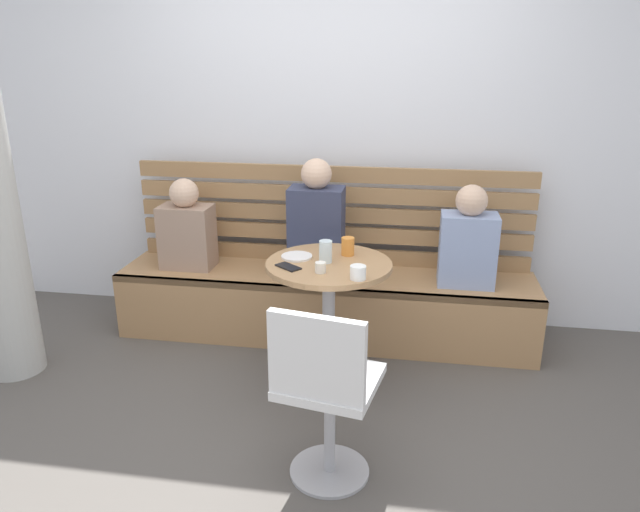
% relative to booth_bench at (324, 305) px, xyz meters
% --- Properties ---
extents(ground, '(8.00, 8.00, 0.00)m').
position_rel_booth_bench_xyz_m(ground, '(0.00, -1.20, -0.22)').
color(ground, '#514C47').
extents(back_wall, '(5.20, 0.10, 2.90)m').
position_rel_booth_bench_xyz_m(back_wall, '(0.00, 0.44, 1.23)').
color(back_wall, silver).
rests_on(back_wall, ground).
extents(booth_bench, '(2.70, 0.52, 0.44)m').
position_rel_booth_bench_xyz_m(booth_bench, '(0.00, 0.00, 0.00)').
color(booth_bench, '#A87C51').
rests_on(booth_bench, ground).
extents(booth_backrest, '(2.65, 0.04, 0.66)m').
position_rel_booth_bench_xyz_m(booth_backrest, '(0.00, 0.24, 0.56)').
color(booth_backrest, '#9A7249').
rests_on(booth_backrest, booth_bench).
extents(cafe_table, '(0.68, 0.68, 0.74)m').
position_rel_booth_bench_xyz_m(cafe_table, '(0.12, -0.61, 0.30)').
color(cafe_table, '#ADADB2').
rests_on(cafe_table, ground).
extents(white_chair, '(0.47, 0.47, 0.85)m').
position_rel_booth_bench_xyz_m(white_chair, '(0.23, -1.42, 0.24)').
color(white_chair, '#ADADB2').
rests_on(white_chair, ground).
extents(person_adult, '(0.34, 0.22, 0.76)m').
position_rel_booth_bench_xyz_m(person_adult, '(-0.05, -0.03, 0.56)').
color(person_adult, '#333851').
rests_on(person_adult, booth_bench).
extents(person_child_left, '(0.34, 0.22, 0.60)m').
position_rel_booth_bench_xyz_m(person_child_left, '(-0.92, -0.01, 0.48)').
color(person_child_left, '#9E7F6B').
rests_on(person_child_left, booth_bench).
extents(person_child_middle, '(0.34, 0.22, 0.63)m').
position_rel_booth_bench_xyz_m(person_child_middle, '(0.89, -0.03, 0.49)').
color(person_child_middle, '#8C9EC6').
rests_on(person_child_middle, booth_bench).
extents(cup_glass_tall, '(0.07, 0.07, 0.12)m').
position_rel_booth_bench_xyz_m(cup_glass_tall, '(0.10, -0.61, 0.58)').
color(cup_glass_tall, silver).
rests_on(cup_glass_tall, cafe_table).
extents(cup_espresso_small, '(0.06, 0.06, 0.05)m').
position_rel_booth_bench_xyz_m(cup_espresso_small, '(0.10, -0.77, 0.55)').
color(cup_espresso_small, silver).
rests_on(cup_espresso_small, cafe_table).
extents(cup_tumbler_orange, '(0.07, 0.07, 0.10)m').
position_rel_booth_bench_xyz_m(cup_tumbler_orange, '(0.20, -0.47, 0.57)').
color(cup_tumbler_orange, orange).
rests_on(cup_tumbler_orange, cafe_table).
extents(cup_ceramic_white, '(0.08, 0.08, 0.07)m').
position_rel_booth_bench_xyz_m(cup_ceramic_white, '(0.30, -0.83, 0.55)').
color(cup_ceramic_white, white).
rests_on(cup_ceramic_white, cafe_table).
extents(plate_small, '(0.17, 0.17, 0.01)m').
position_rel_booth_bench_xyz_m(plate_small, '(-0.07, -0.56, 0.52)').
color(plate_small, white).
rests_on(plate_small, cafe_table).
extents(phone_on_table, '(0.15, 0.14, 0.01)m').
position_rel_booth_bench_xyz_m(phone_on_table, '(-0.08, -0.72, 0.52)').
color(phone_on_table, black).
rests_on(phone_on_table, cafe_table).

